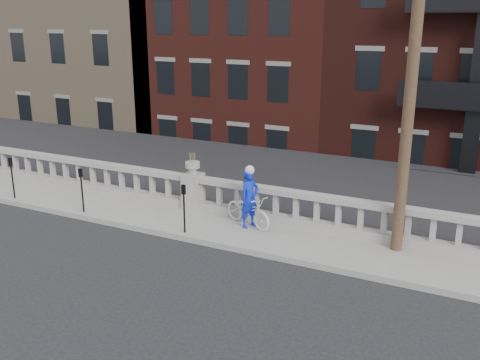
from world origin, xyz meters
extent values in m
plane|color=black|center=(0.00, 0.00, 0.00)|extent=(120.00, 120.00, 0.00)
cube|color=gray|center=(0.00, 3.00, 0.07)|extent=(32.00, 2.20, 0.15)
cube|color=gray|center=(0.00, 3.95, 0.28)|extent=(28.00, 0.34, 0.25)
cube|color=gray|center=(0.00, 3.95, 1.10)|extent=(28.00, 0.34, 0.16)
cube|color=gray|center=(0.00, 3.95, 0.70)|extent=(0.55, 0.55, 1.10)
cylinder|color=gray|center=(0.00, 3.95, 1.35)|extent=(0.24, 0.24, 0.20)
cylinder|color=gray|center=(0.00, 3.95, 1.53)|extent=(0.44, 0.44, 0.18)
cube|color=#605E59|center=(0.00, 4.30, -2.42)|extent=(36.00, 0.50, 5.15)
cube|color=black|center=(0.00, 25.95, -5.25)|extent=(80.00, 44.00, 0.50)
cube|color=#595651|center=(-2.00, 8.45, -3.00)|extent=(16.00, 7.00, 4.00)
cube|color=#947C60|center=(-17.00, 20.95, 5.00)|extent=(18.00, 16.00, 20.00)
cube|color=#481A14|center=(-4.00, 19.95, 2.00)|extent=(10.00, 14.00, 14.00)
cube|color=#35120E|center=(6.00, 19.95, 2.75)|extent=(10.00, 14.00, 15.50)
cylinder|color=#422D1E|center=(6.20, 3.60, 5.15)|extent=(0.28, 0.28, 10.00)
cylinder|color=black|center=(-5.70, 2.15, 0.70)|extent=(0.05, 0.05, 1.10)
cube|color=black|center=(-5.70, 2.15, 1.38)|extent=(0.10, 0.08, 0.26)
cube|color=black|center=(-5.70, 2.10, 1.42)|extent=(0.06, 0.01, 0.08)
cylinder|color=black|center=(-2.78, 2.15, 0.70)|extent=(0.05, 0.05, 1.10)
cube|color=black|center=(-2.78, 2.15, 1.38)|extent=(0.10, 0.08, 0.26)
cube|color=black|center=(-2.78, 2.10, 1.42)|extent=(0.06, 0.01, 0.08)
cylinder|color=black|center=(0.81, 2.15, 0.70)|extent=(0.05, 0.05, 1.10)
cube|color=black|center=(0.81, 2.15, 1.38)|extent=(0.10, 0.08, 0.26)
cube|color=black|center=(0.81, 2.10, 1.42)|extent=(0.06, 0.01, 0.08)
imported|color=silver|center=(2.13, 3.40, 0.60)|extent=(1.81, 1.20, 0.90)
imported|color=#0C21C0|center=(2.20, 3.33, 0.98)|extent=(0.60, 0.71, 1.67)
camera|label=1|loc=(8.22, -9.32, 5.75)|focal=40.00mm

